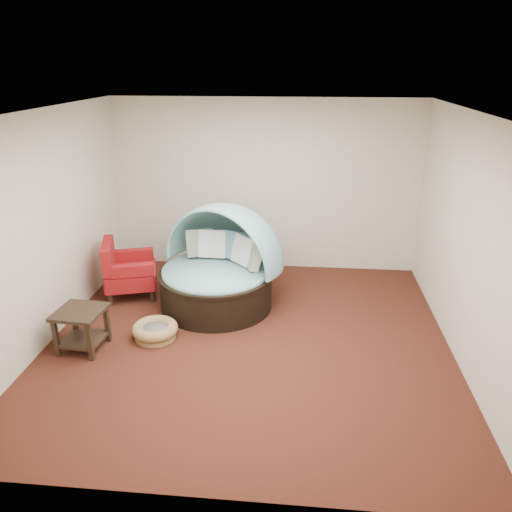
# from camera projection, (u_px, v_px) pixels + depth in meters

# --- Properties ---
(floor) EXTENTS (5.00, 5.00, 0.00)m
(floor) POSITION_uv_depth(u_px,v_px,m) (249.00, 339.00, 6.36)
(floor) COLOR #4C2015
(floor) RESTS_ON ground
(wall_back) EXTENTS (5.00, 0.00, 5.00)m
(wall_back) POSITION_uv_depth(u_px,v_px,m) (265.00, 186.00, 8.17)
(wall_back) COLOR beige
(wall_back) RESTS_ON floor
(wall_front) EXTENTS (5.00, 0.00, 5.00)m
(wall_front) POSITION_uv_depth(u_px,v_px,m) (209.00, 350.00, 3.53)
(wall_front) COLOR beige
(wall_front) RESTS_ON floor
(wall_left) EXTENTS (0.00, 5.00, 5.00)m
(wall_left) POSITION_uv_depth(u_px,v_px,m) (45.00, 229.00, 6.08)
(wall_left) COLOR beige
(wall_left) RESTS_ON floor
(wall_right) EXTENTS (0.00, 5.00, 5.00)m
(wall_right) POSITION_uv_depth(u_px,v_px,m) (468.00, 243.00, 5.62)
(wall_right) COLOR beige
(wall_right) RESTS_ON floor
(ceiling) EXTENTS (5.00, 5.00, 0.00)m
(ceiling) POSITION_uv_depth(u_px,v_px,m) (248.00, 112.00, 5.34)
(ceiling) COLOR white
(ceiling) RESTS_ON wall_back
(canopy_daybed) EXTENTS (2.15, 2.13, 1.47)m
(canopy_daybed) POSITION_uv_depth(u_px,v_px,m) (219.00, 260.00, 7.06)
(canopy_daybed) COLOR black
(canopy_daybed) RESTS_ON floor
(pet_basket) EXTENTS (0.70, 0.70, 0.20)m
(pet_basket) POSITION_uv_depth(u_px,v_px,m) (155.00, 330.00, 6.36)
(pet_basket) COLOR olive
(pet_basket) RESTS_ON floor
(red_armchair) EXTENTS (0.93, 0.93, 0.87)m
(red_armchair) POSITION_uv_depth(u_px,v_px,m) (127.00, 271.00, 7.42)
(red_armchair) COLOR black
(red_armchair) RESTS_ON floor
(side_table) EXTENTS (0.60, 0.60, 0.53)m
(side_table) POSITION_uv_depth(u_px,v_px,m) (81.00, 324.00, 6.04)
(side_table) COLOR black
(side_table) RESTS_ON floor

